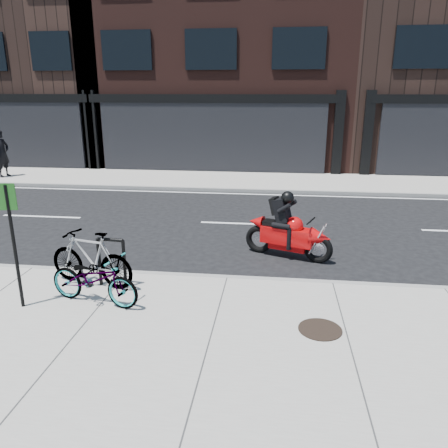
# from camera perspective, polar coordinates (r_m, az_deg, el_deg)

# --- Properties ---
(ground) EXTENTS (120.00, 120.00, 0.00)m
(ground) POSITION_cam_1_polar(r_m,az_deg,el_deg) (10.37, 1.66, -3.20)
(ground) COLOR black
(ground) RESTS_ON ground
(sidewalk_near) EXTENTS (60.00, 6.00, 0.13)m
(sidewalk_near) POSITION_cam_1_polar(r_m,az_deg,el_deg) (5.93, -3.13, -19.47)
(sidewalk_near) COLOR gray
(sidewalk_near) RESTS_ON ground
(sidewalk_far) EXTENTS (60.00, 3.50, 0.13)m
(sidewalk_far) POSITION_cam_1_polar(r_m,az_deg,el_deg) (17.81, 4.00, 5.62)
(sidewalk_far) COLOR gray
(sidewalk_far) RESTS_ON ground
(building_midwest) EXTENTS (10.00, 10.00, 12.00)m
(building_midwest) POSITION_cam_1_polar(r_m,az_deg,el_deg) (27.50, -22.57, 20.91)
(building_midwest) COLOR black
(building_midwest) RESTS_ON ground
(building_center) EXTENTS (12.00, 10.00, 14.50)m
(building_center) POSITION_cam_1_polar(r_m,az_deg,el_deg) (24.63, 0.17, 25.63)
(building_center) COLOR black
(building_center) RESTS_ON ground
(bike_rack) EXTENTS (0.56, 0.11, 0.93)m
(bike_rack) POSITION_cam_1_polar(r_m,az_deg,el_deg) (8.20, -14.48, -4.33)
(bike_rack) COLOR black
(bike_rack) RESTS_ON sidewalk_near
(bicycle_front) EXTENTS (1.76, 0.94, 0.88)m
(bicycle_front) POSITION_cam_1_polar(r_m,az_deg,el_deg) (7.68, -16.61, -6.90)
(bicycle_front) COLOR gray
(bicycle_front) RESTS_ON sidewalk_near
(bicycle_rear) EXTENTS (1.81, 0.89, 1.05)m
(bicycle_rear) POSITION_cam_1_polar(r_m,az_deg,el_deg) (8.36, -16.99, -4.30)
(bicycle_rear) COLOR gray
(bicycle_rear) RESTS_ON sidewalk_near
(motorcycle) EXTENTS (1.95, 1.03, 1.52)m
(motorcycle) POSITION_cam_1_polar(r_m,az_deg,el_deg) (9.71, 8.86, -0.98)
(motorcycle) COLOR black
(motorcycle) RESTS_ON ground
(pedestrian) EXTENTS (0.56, 0.76, 1.93)m
(pedestrian) POSITION_cam_1_polar(r_m,az_deg,el_deg) (20.40, -26.99, 8.22)
(pedestrian) COLOR black
(pedestrian) RESTS_ON sidewalk_far
(manhole_cover) EXTENTS (0.74, 0.74, 0.02)m
(manhole_cover) POSITION_cam_1_polar(r_m,az_deg,el_deg) (6.93, 12.44, -13.28)
(manhole_cover) COLOR black
(manhole_cover) RESTS_ON sidewalk_near
(sign_post) EXTENTS (0.28, 0.06, 2.09)m
(sign_post) POSITION_cam_1_polar(r_m,az_deg,el_deg) (7.72, -25.88, -1.35)
(sign_post) COLOR black
(sign_post) RESTS_ON sidewalk_near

